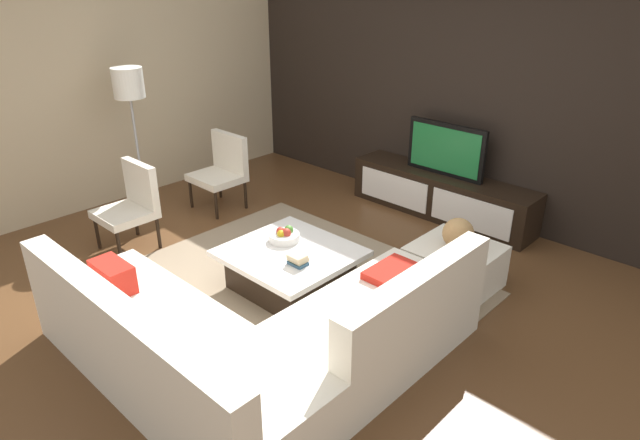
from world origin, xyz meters
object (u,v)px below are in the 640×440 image
television (446,149)px  book_stack (298,259)px  coffee_table (290,268)px  floor_lamp (129,92)px  accent_chair_near (132,201)px  ottoman (454,267)px  media_console (441,195)px  fruit_bowl (284,236)px  accent_chair_far (223,167)px  sectional_couch (254,339)px  decorative_ball (458,233)px

television → book_stack: size_ratio=5.73×
coffee_table → floor_lamp: size_ratio=0.64×
accent_chair_near → ottoman: bearing=39.6°
media_console → floor_lamp: floor_lamp is taller
accent_chair_near → fruit_bowl: accent_chair_near is taller
television → fruit_bowl: bearing=-97.3°
accent_chair_far → ottoman: bearing=8.3°
coffee_table → sectional_couch: bearing=-56.6°
accent_chair_near → ottoman: size_ratio=1.24×
media_console → book_stack: bearing=-87.2°
coffee_table → television: bearing=87.5°
sectional_couch → fruit_bowl: 1.34m
sectional_couch → decorative_ball: (0.41, 1.98, 0.25)m
fruit_bowl → ottoman: bearing=37.1°
media_console → ottoman: (0.94, -1.27, -0.05)m
ottoman → floor_lamp: bearing=-163.7°
ottoman → television: bearing=126.5°
accent_chair_near → fruit_bowl: 1.70m
coffee_table → floor_lamp: floor_lamp is taller
television → decorative_ball: (0.94, -1.27, -0.26)m
coffee_table → accent_chair_near: 1.86m
floor_lamp → book_stack: (2.68, -0.12, -0.98)m
coffee_table → fruit_bowl: fruit_bowl is taller
decorative_ball → fruit_bowl: bearing=-142.9°
accent_chair_far → decorative_ball: size_ratio=3.19×
accent_chair_near → floor_lamp: (-0.70, 0.51, 0.92)m
coffee_table → floor_lamp: bearing=180.0°
television → accent_chair_near: bearing=-123.6°
accent_chair_near → accent_chair_far: bearing=108.7°
sectional_couch → coffee_table: size_ratio=2.32×
media_console → sectional_couch: sectional_couch is taller
television → floor_lamp: 3.49m
decorative_ball → television: bearing=126.5°
television → floor_lamp: floor_lamp is taller
sectional_couch → floor_lamp: floor_lamp is taller
media_console → fruit_bowl: fruit_bowl is taller
floor_lamp → accent_chair_far: (0.53, 0.76, -0.92)m
media_console → accent_chair_far: accent_chair_far is taller
sectional_couch → ottoman: 2.02m
ottoman → accent_chair_near: bearing=-151.4°
accent_chair_near → accent_chair_far: size_ratio=1.00×
television → coffee_table: bearing=-92.5°
fruit_bowl → accent_chair_far: bearing=159.5°
accent_chair_near → floor_lamp: bearing=155.0°
media_console → sectional_couch: size_ratio=0.89×
coffee_table → decorative_ball: bearing=44.5°
accent_chair_near → book_stack: bearing=21.9°
television → fruit_bowl: (-0.28, -2.20, -0.36)m
sectional_couch → ottoman: sectional_couch is taller
media_console → decorative_ball: (0.94, -1.27, 0.29)m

